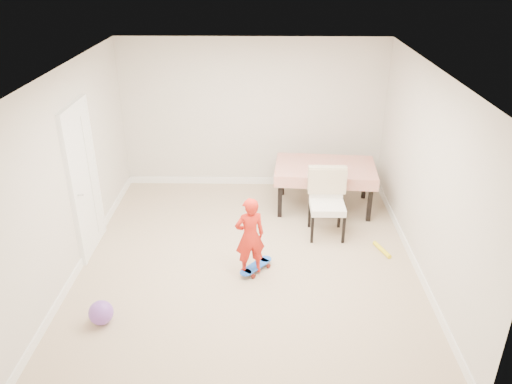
{
  "coord_description": "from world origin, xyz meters",
  "views": [
    {
      "loc": [
        0.21,
        -5.75,
        3.86
      ],
      "look_at": [
        0.1,
        0.2,
        0.95
      ],
      "focal_mm": 35.0,
      "sensor_mm": 36.0,
      "label": 1
    }
  ],
  "objects_px": {
    "dining_chair": "(327,204)",
    "skateboard": "(256,268)",
    "dining_table": "(324,187)",
    "child": "(250,238)",
    "balloon": "(101,313)"
  },
  "relations": [
    {
      "from": "dining_table",
      "to": "balloon",
      "type": "height_order",
      "value": "dining_table"
    },
    {
      "from": "dining_chair",
      "to": "skateboard",
      "type": "height_order",
      "value": "dining_chair"
    },
    {
      "from": "dining_chair",
      "to": "balloon",
      "type": "xyz_separation_m",
      "value": [
        -2.77,
        -2.01,
        -0.37
      ]
    },
    {
      "from": "dining_chair",
      "to": "balloon",
      "type": "bearing_deg",
      "value": -144.17
    },
    {
      "from": "dining_chair",
      "to": "child",
      "type": "bearing_deg",
      "value": -137.39
    },
    {
      "from": "dining_chair",
      "to": "skateboard",
      "type": "xyz_separation_m",
      "value": [
        -1.02,
        -0.95,
        -0.47
      ]
    },
    {
      "from": "dining_table",
      "to": "skateboard",
      "type": "distance_m",
      "value": 2.17
    },
    {
      "from": "child",
      "to": "balloon",
      "type": "height_order",
      "value": "child"
    },
    {
      "from": "dining_table",
      "to": "skateboard",
      "type": "xyz_separation_m",
      "value": [
        -1.08,
        -1.85,
        -0.33
      ]
    },
    {
      "from": "child",
      "to": "balloon",
      "type": "relative_size",
      "value": 3.84
    },
    {
      "from": "dining_table",
      "to": "dining_chair",
      "type": "height_order",
      "value": "dining_chair"
    },
    {
      "from": "dining_table",
      "to": "skateboard",
      "type": "height_order",
      "value": "dining_table"
    },
    {
      "from": "dining_chair",
      "to": "dining_table",
      "type": "bearing_deg",
      "value": 86.38
    },
    {
      "from": "dining_table",
      "to": "child",
      "type": "bearing_deg",
      "value": -116.51
    },
    {
      "from": "balloon",
      "to": "child",
      "type": "bearing_deg",
      "value": 30.79
    }
  ]
}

